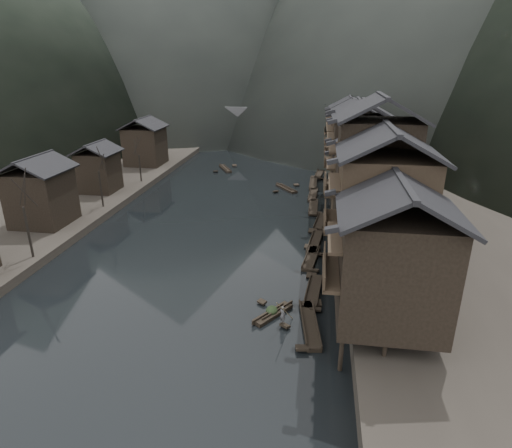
# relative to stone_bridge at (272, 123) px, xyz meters

# --- Properties ---
(water) EXTENTS (300.00, 300.00, 0.00)m
(water) POSITION_rel_stone_bridge_xyz_m (0.00, -72.00, -5.11)
(water) COLOR black
(water) RESTS_ON ground
(right_bank) EXTENTS (40.00, 200.00, 1.80)m
(right_bank) POSITION_rel_stone_bridge_xyz_m (35.00, -32.00, -4.21)
(right_bank) COLOR #2D2823
(right_bank) RESTS_ON ground
(left_bank) EXTENTS (40.00, 200.00, 1.20)m
(left_bank) POSITION_rel_stone_bridge_xyz_m (-35.00, -32.00, -4.51)
(left_bank) COLOR #2D2823
(left_bank) RESTS_ON ground
(stilt_houses) EXTENTS (9.00, 67.60, 16.94)m
(stilt_houses) POSITION_rel_stone_bridge_xyz_m (17.28, -53.26, 3.88)
(stilt_houses) COLOR black
(stilt_houses) RESTS_ON ground
(left_houses) EXTENTS (8.10, 53.20, 8.73)m
(left_houses) POSITION_rel_stone_bridge_xyz_m (-20.50, -51.88, 0.55)
(left_houses) COLOR black
(left_houses) RESTS_ON left_bank
(bare_trees) EXTENTS (3.79, 42.59, 7.59)m
(bare_trees) POSITION_rel_stone_bridge_xyz_m (-17.00, -64.02, 1.33)
(bare_trees) COLOR black
(bare_trees) RESTS_ON left_bank
(moored_sampans) EXTENTS (2.91, 60.11, 0.47)m
(moored_sampans) POSITION_rel_stone_bridge_xyz_m (11.98, -50.50, -4.91)
(moored_sampans) COLOR black
(moored_sampans) RESTS_ON water
(midriver_boats) EXTENTS (16.51, 17.38, 0.45)m
(midriver_boats) POSITION_rel_stone_bridge_xyz_m (0.41, -33.69, -4.91)
(midriver_boats) COLOR black
(midriver_boats) RESTS_ON water
(stone_bridge) EXTENTS (40.00, 6.00, 9.00)m
(stone_bridge) POSITION_rel_stone_bridge_xyz_m (0.00, 0.00, 0.00)
(stone_bridge) COLOR #4C4C4F
(stone_bridge) RESTS_ON ground
(hero_sampan) EXTENTS (3.16, 4.05, 0.43)m
(hero_sampan) POSITION_rel_stone_bridge_xyz_m (9.00, -76.51, -4.91)
(hero_sampan) COLOR black
(hero_sampan) RESTS_ON water
(cargo_heap) EXTENTS (0.97, 1.27, 0.58)m
(cargo_heap) POSITION_rel_stone_bridge_xyz_m (8.88, -76.34, -4.39)
(cargo_heap) COLOR black
(cargo_heap) RESTS_ON hero_sampan
(boatman) EXTENTS (0.66, 0.64, 1.53)m
(boatman) POSITION_rel_stone_bridge_xyz_m (9.89, -77.78, -3.91)
(boatman) COLOR #545456
(boatman) RESTS_ON hero_sampan
(bamboo_pole) EXTENTS (1.25, 2.33, 2.84)m
(bamboo_pole) POSITION_rel_stone_bridge_xyz_m (10.09, -77.78, -1.73)
(bamboo_pole) COLOR #8C7A51
(bamboo_pole) RESTS_ON boatman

